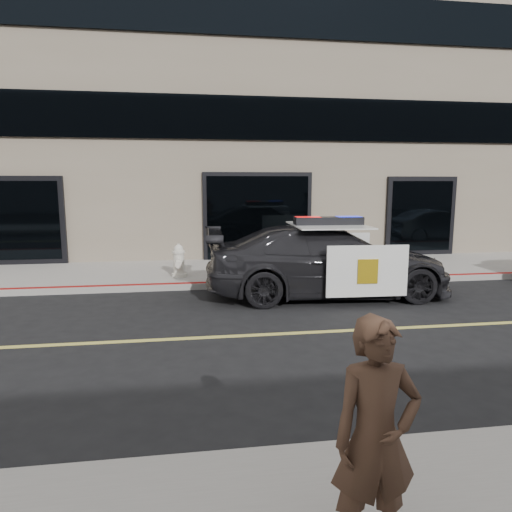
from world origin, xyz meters
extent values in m
plane|color=black|center=(0.00, 0.00, 0.00)|extent=(120.00, 120.00, 0.00)
cube|color=gray|center=(0.00, 5.25, 0.07)|extent=(60.00, 3.50, 0.15)
cube|color=#756856|center=(0.00, 10.50, 6.00)|extent=(60.00, 7.00, 12.00)
imported|color=black|center=(-0.08, 2.52, 0.80)|extent=(2.71, 5.69, 1.60)
cube|color=white|center=(0.40, 1.35, 0.77)|extent=(1.70, 0.11, 1.06)
cube|color=white|center=(0.50, 3.64, 0.77)|extent=(1.70, 0.11, 1.06)
cube|color=white|center=(-0.08, 2.52, 1.61)|extent=(1.68, 1.98, 0.03)
cube|color=gold|center=(0.40, 1.32, 0.77)|extent=(0.43, 0.03, 0.51)
cube|color=black|center=(-0.08, 2.52, 1.70)|extent=(1.55, 0.46, 0.19)
cube|color=red|center=(-0.55, 2.54, 1.72)|extent=(0.55, 0.37, 0.17)
cube|color=#0C19CC|center=(0.39, 2.50, 1.72)|extent=(0.55, 0.37, 0.17)
cylinder|color=silver|center=(-3.44, 4.41, 0.19)|extent=(0.39, 0.39, 0.09)
cylinder|color=silver|center=(-3.44, 4.41, 0.50)|extent=(0.28, 0.28, 0.54)
cylinder|color=silver|center=(-3.44, 4.41, 0.79)|extent=(0.33, 0.33, 0.06)
sphere|color=silver|center=(-3.44, 4.41, 0.86)|extent=(0.25, 0.25, 0.25)
cylinder|color=silver|center=(-3.44, 4.41, 0.97)|extent=(0.08, 0.08, 0.08)
cylinder|color=silver|center=(-3.44, 4.59, 0.58)|extent=(0.14, 0.13, 0.14)
cylinder|color=silver|center=(-3.44, 4.23, 0.58)|extent=(0.14, 0.13, 0.14)
cylinder|color=silver|center=(-3.44, 4.19, 0.50)|extent=(0.18, 0.15, 0.18)
imported|color=#3F291D|center=(-2.03, -4.78, 0.95)|extent=(0.59, 0.39, 1.60)
camera|label=1|loc=(-3.18, -7.31, 2.55)|focal=32.00mm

